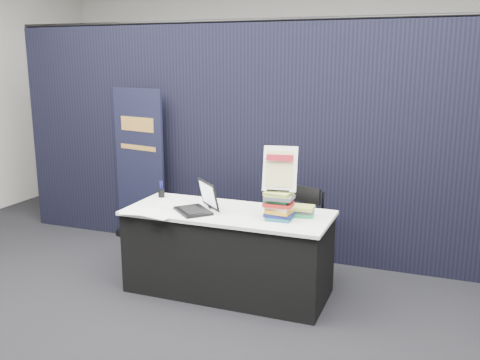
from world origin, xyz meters
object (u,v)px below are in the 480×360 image
info_sign (280,169)px  stacking_chair (298,231)px  laptop (195,204)px  book_stack_short (301,211)px  book_stack_tall (278,206)px  pullup_banner (140,175)px  display_table (228,252)px

info_sign → stacking_chair: size_ratio=0.43×
laptop → book_stack_short: 0.92m
book_stack_tall → info_sign: (0.00, 0.03, 0.30)m
stacking_chair → pullup_banner: bearing=-172.2°
book_stack_short → info_sign: bearing=-134.5°
book_stack_tall → stacking_chair: book_stack_tall is taller
info_sign → laptop: bearing=174.9°
book_stack_short → display_table: bearing=-170.0°
display_table → pullup_banner: size_ratio=1.04×
laptop → book_stack_short: size_ratio=2.16×
book_stack_tall → pullup_banner: bearing=152.9°
display_table → info_sign: bearing=-4.8°
book_stack_tall → info_sign: size_ratio=0.62×
book_stack_tall → info_sign: info_sign is taller
pullup_banner → book_stack_tall: bearing=-15.1°
book_stack_short → info_sign: size_ratio=0.57×
book_stack_tall → stacking_chair: size_ratio=0.27×
laptop → stacking_chair: bearing=76.1°
pullup_banner → display_table: bearing=-20.3°
book_stack_tall → info_sign: 0.30m
book_stack_tall → display_table: bearing=171.6°
stacking_chair → laptop: bearing=-124.9°
display_table → stacking_chair: size_ratio=2.02×
book_stack_tall → book_stack_short: 0.25m
display_table → book_stack_tall: bearing=-8.4°
pullup_banner → info_sign: bearing=-14.4°
pullup_banner → laptop: bearing=-28.4°
display_table → laptop: bearing=-162.2°
book_stack_short → pullup_banner: bearing=158.7°
laptop → stacking_chair: (0.79, 0.52, -0.32)m
info_sign → display_table: bearing=166.5°
laptop → pullup_banner: (-1.18, 1.01, -0.04)m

